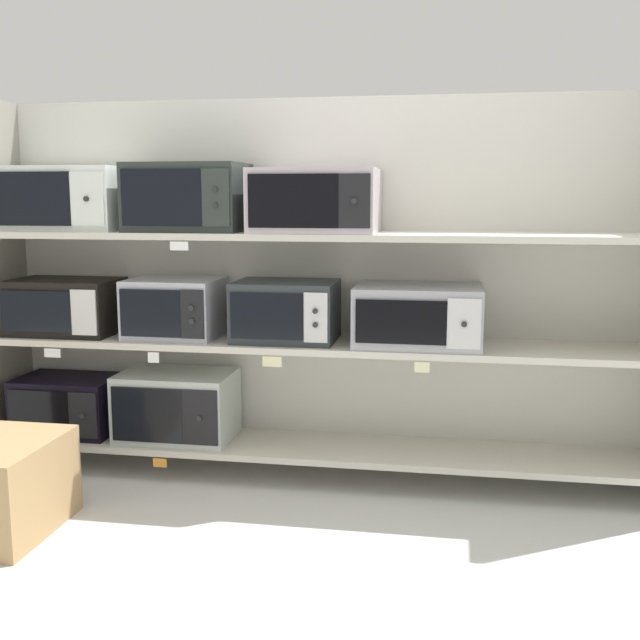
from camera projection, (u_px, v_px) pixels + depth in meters
ground at (272, 581)px, 2.70m from camera, size 7.16×6.00×0.02m
back_panel at (328, 286)px, 3.76m from camera, size 3.36×0.04×1.79m
upright_left at (0, 285)px, 3.80m from camera, size 0.05×0.42×1.79m
shelf_0 at (320, 448)px, 3.65m from camera, size 3.16×0.42×0.03m
microwave_0 at (68, 405)px, 3.84m from camera, size 0.48×0.35×0.28m
microwave_1 at (177, 405)px, 3.74m from camera, size 0.55×0.38×0.33m
price_tag_0 at (52, 456)px, 3.66m from camera, size 0.09×0.00×0.04m
price_tag_1 at (160, 463)px, 3.57m from camera, size 0.07×0.00×0.04m
shelf_1 at (320, 344)px, 3.57m from camera, size 3.16×0.42×0.03m
microwave_2 at (65, 306)px, 3.76m from camera, size 0.51×0.35×0.27m
microwave_3 at (175, 308)px, 3.66m from camera, size 0.42×0.38×0.28m
microwave_4 at (286, 311)px, 3.57m from camera, size 0.47×0.36×0.28m
microwave_5 at (418, 315)px, 3.47m from camera, size 0.57×0.43×0.27m
price_tag_2 at (52, 353)px, 3.58m from camera, size 0.08×0.00×0.04m
price_tag_3 at (153, 357)px, 3.49m from camera, size 0.05×0.00×0.05m
price_tag_4 at (272, 362)px, 3.40m from camera, size 0.09×0.00×0.05m
price_tag_5 at (422, 367)px, 3.29m from camera, size 0.06×0.00×0.05m
shelf_2 at (320, 236)px, 3.49m from camera, size 3.16×0.42×0.03m
microwave_6 at (66, 199)px, 3.67m from camera, size 0.58×0.37×0.30m
microwave_7 at (188, 197)px, 3.56m from camera, size 0.53×0.39×0.31m
microwave_8 at (316, 201)px, 3.47m from camera, size 0.56×0.44×0.29m
price_tag_6 at (179, 246)px, 3.39m from camera, size 0.08×0.00×0.04m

